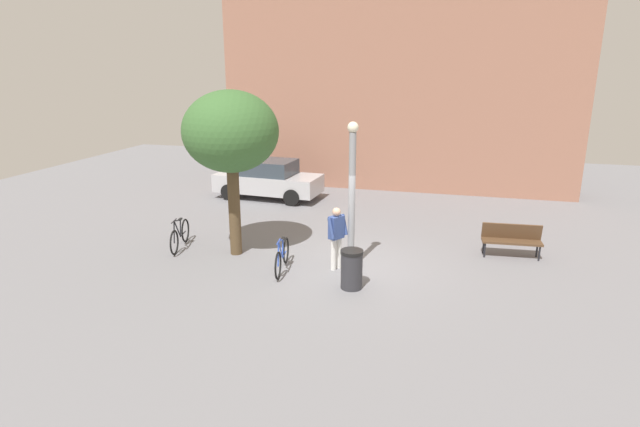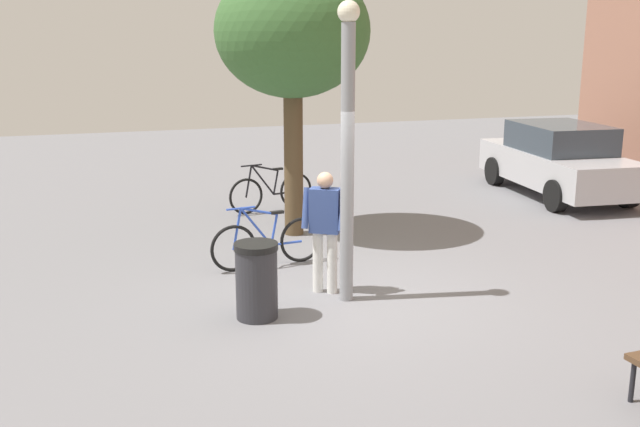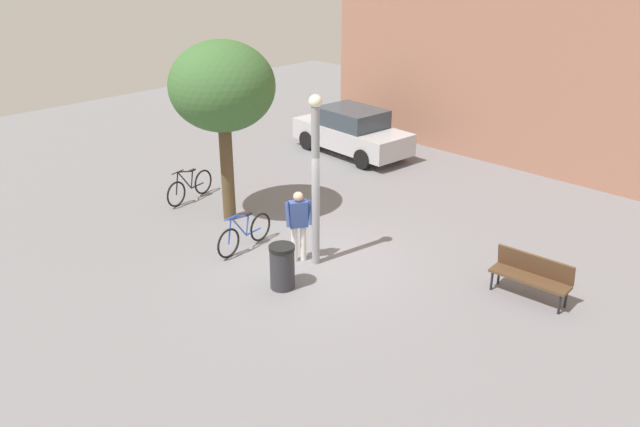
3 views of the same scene
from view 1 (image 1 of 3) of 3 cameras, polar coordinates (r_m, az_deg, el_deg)
ground_plane at (r=13.81m, az=3.07°, el=-5.85°), size 36.00×36.00×0.00m
building_facade at (r=22.53m, az=8.59°, el=14.08°), size 14.78×2.00×8.84m
lamppost at (r=13.08m, az=3.57°, el=2.56°), size 0.28×0.28×3.84m
person_by_lamppost at (r=13.29m, az=1.84°, el=-2.29°), size 0.50×0.62×1.67m
park_bench at (r=15.28m, az=20.51°, el=-2.52°), size 1.63×0.58×0.92m
plaza_tree at (r=14.06m, az=-9.89°, el=8.81°), size 2.58×2.58×4.57m
bicycle_black at (r=15.55m, az=-15.31°, el=-2.36°), size 0.46×1.77×0.97m
bicycle_blue at (r=13.40m, az=-4.24°, el=-4.82°), size 0.31×1.80×0.97m
parked_car_silver at (r=20.72m, az=-5.78°, el=3.82°), size 4.32×2.07×1.55m
trash_bin at (r=12.34m, az=3.53°, el=-6.18°), size 0.54×0.54×0.96m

